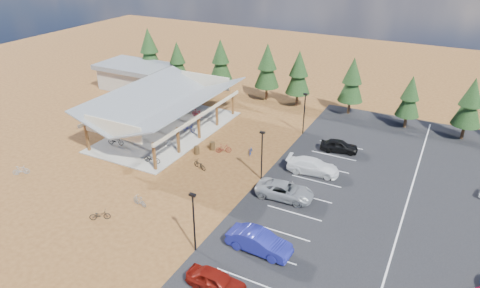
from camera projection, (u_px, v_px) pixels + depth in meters
ground at (208, 176)px, 42.88m from camera, size 140.00×140.00×0.00m
asphalt_lot at (405, 210)px, 37.62m from camera, size 27.00×44.00×0.04m
concrete_pad at (168, 131)px, 52.55m from camera, size 10.60×18.60×0.10m
bike_pavilion at (165, 102)px, 50.88m from camera, size 11.65×19.40×4.97m
outbuilding at (135, 76)px, 66.21m from camera, size 11.00×7.00×3.90m
lamp_post_0 at (194, 218)px, 31.54m from camera, size 0.50×0.25×5.14m
lamp_post_1 at (262, 152)px, 41.09m from camera, size 0.50×0.25×5.14m
lamp_post_2 at (304, 111)px, 50.63m from camera, size 0.50×0.25×5.14m
trash_bin_0 at (197, 150)px, 47.01m from camera, size 0.60×0.60×0.90m
trash_bin_1 at (212, 146)px, 47.95m from camera, size 0.60×0.60×0.90m
pine_0 at (149, 49)px, 67.82m from camera, size 3.73×3.73×8.69m
pine_1 at (177, 60)px, 65.05m from camera, size 3.15×3.15×7.33m
pine_2 at (221, 60)px, 63.78m from camera, size 3.43×3.43×7.98m
pine_3 at (267, 66)px, 60.38m from camera, size 3.54×3.54×8.23m
pine_4 at (299, 73)px, 58.17m from camera, size 3.39×3.39×7.89m
pine_5 at (352, 80)px, 55.60m from camera, size 3.32×3.32×7.73m
pine_6 at (410, 97)px, 51.80m from camera, size 2.88×2.88×6.71m
pine_7 at (470, 102)px, 48.56m from camera, size 3.24×3.24×7.54m
bike_0 at (116, 141)px, 48.76m from camera, size 2.00×1.10×1.00m
bike_1 at (136, 134)px, 50.49m from camera, size 1.66×0.97×0.96m
bike_2 at (175, 115)px, 55.92m from camera, size 1.81×0.86×0.91m
bike_3 at (175, 107)px, 58.05m from camera, size 1.91×1.08×1.11m
bike_4 at (152, 159)px, 44.94m from camera, size 1.96×0.91×0.99m
bike_5 at (171, 143)px, 48.41m from camera, size 1.55×0.49×0.92m
bike_6 at (189, 128)px, 52.08m from camera, size 1.88×0.75×0.97m
bike_7 at (197, 113)px, 56.19m from camera, size 1.72×0.63×1.01m
bike_9 at (21, 170)px, 42.96m from camera, size 1.47×1.41×0.95m
bike_12 at (100, 215)px, 36.17m from camera, size 1.78×1.52×0.92m
bike_13 at (140, 201)px, 38.05m from camera, size 1.68×0.71×0.98m
bike_14 at (251, 151)px, 47.00m from camera, size 1.03×1.64×0.82m
bike_15 at (224, 149)px, 47.18m from camera, size 1.77×1.30×1.06m
bike_16 at (200, 165)px, 43.98m from camera, size 1.92×1.19×0.95m
car_0 at (216, 281)px, 28.94m from camera, size 4.22×1.72×1.43m
car_1 at (259, 242)px, 32.40m from camera, size 5.14×1.94×1.68m
car_2 at (285, 191)px, 39.01m from camera, size 5.48×2.81×1.48m
car_3 at (313, 166)px, 43.05m from camera, size 5.47×2.72×1.53m
car_4 at (339, 146)px, 47.32m from camera, size 4.34×2.39×1.40m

